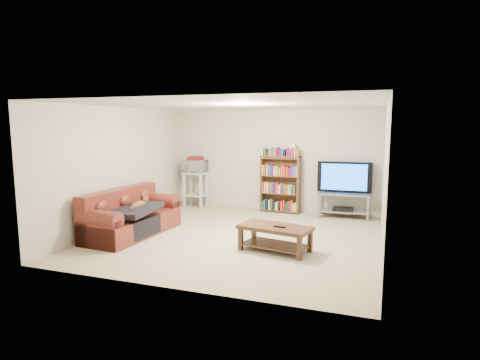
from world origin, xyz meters
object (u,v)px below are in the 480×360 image
at_px(sofa, 129,218).
at_px(coffee_table, 275,233).
at_px(bookshelf, 280,183).
at_px(tv_stand, 343,201).

xyz_separation_m(sofa, coffee_table, (2.84, -0.07, -0.01)).
bearing_deg(bookshelf, coffee_table, -75.77).
relative_size(sofa, tv_stand, 1.83).
bearing_deg(coffee_table, tv_stand, 84.56).
distance_m(tv_stand, bookshelf, 1.49).
xyz_separation_m(sofa, tv_stand, (3.67, 2.74, 0.07)).
bearing_deg(sofa, bookshelf, 55.51).
height_order(coffee_table, bookshelf, bookshelf).
xyz_separation_m(coffee_table, tv_stand, (0.84, 2.80, 0.08)).
relative_size(sofa, coffee_table, 1.65).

